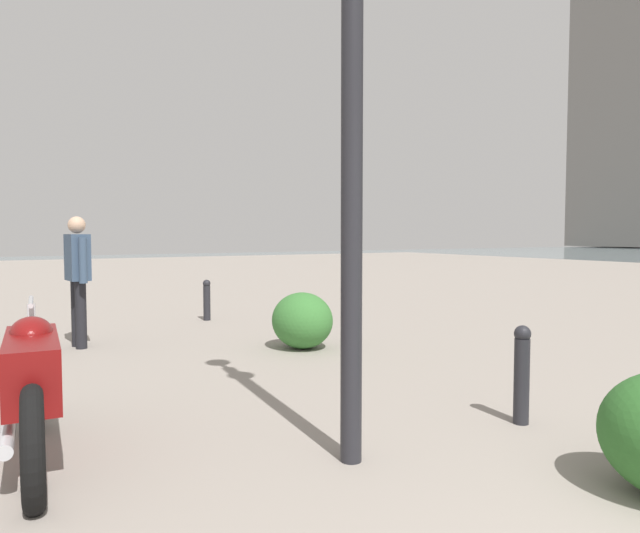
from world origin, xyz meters
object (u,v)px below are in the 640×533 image
Objects in this scene: motorcycle at (32,383)px; bollard_near at (522,372)px; pedestrian at (78,272)px; bollard_mid at (207,299)px; lamppost at (352,25)px.

bollard_near is at bearing -108.78° from motorcycle.
motorcycle is 3.97m from pedestrian.
bollard_mid is (5.30, -3.02, -0.14)m from motorcycle.
motorcycle is 2.80× the size of bollard_near.
pedestrian is 2.45× the size of bollard_mid.
bollard_mid is at bearing -57.05° from pedestrian.
bollard_near is (-0.04, -1.57, -2.40)m from lamppost.
lamppost is 6.97m from bollard_mid.
pedestrian is at bearing -11.60° from motorcycle.
bollard_near is (-5.00, -2.57, -0.59)m from pedestrian.
motorcycle is 1.27× the size of pedestrian.
bollard_mid is (6.41, -1.22, -2.43)m from lamppost.
lamppost is 5.45× the size of bollard_near.
pedestrian is (3.86, -0.79, 0.49)m from motorcycle.
pedestrian is 5.65m from bollard_near.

